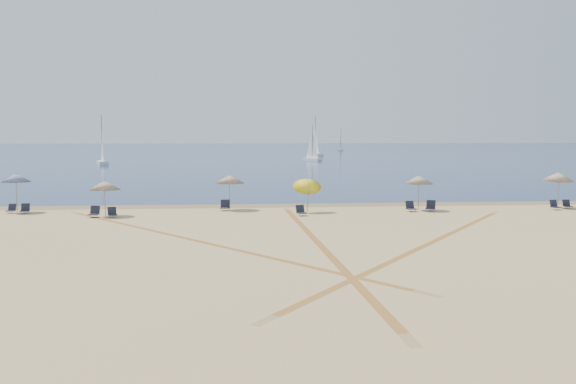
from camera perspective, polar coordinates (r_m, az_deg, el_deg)
The scene contains 24 objects.
ground at distance 22.01m, azimuth 4.78°, elevation -7.95°, with size 160.00×160.00×0.00m, color tan.
ocean at distance 246.20m, azimuth -4.35°, elevation 3.87°, with size 500.00×500.00×0.00m, color #0C2151.
wet_sand at distance 45.54m, azimuth -0.46°, elevation -1.18°, with size 500.00×500.00×0.00m, color olive.
umbrella_0 at distance 44.76m, azimuth -23.26°, elevation 1.18°, with size 1.87×1.87×2.59m.
umbrella_1 at distance 40.74m, azimuth -16.16°, elevation 0.58°, with size 1.95×1.95×2.26m.
umbrella_2 at distance 42.71m, azimuth -5.28°, elevation 1.15°, with size 2.05×2.05×2.40m.
umbrella_3 at distance 41.05m, azimuth 1.74°, elevation 0.81°, with size 1.86×2.01×2.62m.
umbrella_4 at distance 43.18m, azimuth 11.68°, elevation 1.09°, with size 1.95×1.95×2.39m.
umbrella_5 at distance 47.39m, azimuth 23.12°, elevation 1.30°, with size 2.02×2.06×2.56m.
chair_0 at distance 44.56m, azimuth -23.61°, elevation -1.42°, with size 0.54×0.62×0.59m.
chair_1 at distance 44.01m, azimuth -22.56°, elevation -1.43°, with size 0.58×0.66×0.63m.
chair_2 at distance 40.52m, azimuth -17.02°, elevation -1.75°, with size 0.65×0.74×0.69m.
chair_3 at distance 40.15m, azimuth -15.52°, elevation -1.81°, with size 0.68×0.74×0.63m.
chair_4 at distance 42.44m, azimuth -5.69°, elevation -1.24°, with size 0.64×0.74×0.72m.
chair_5 at distance 39.52m, azimuth 1.17°, elevation -1.72°, with size 0.72×0.78×0.66m.
chair_6 at distance 42.51m, azimuth 10.97°, elevation -1.32°, with size 0.66×0.74×0.68m.
chair_7 at distance 42.94m, azimuth 12.70°, elevation -1.27°, with size 0.83×0.88×0.72m.
chair_8 at distance 46.36m, azimuth 22.86°, elevation -1.12°, with size 0.66×0.73×0.66m.
chair_9 at distance 47.40m, azimuth 23.79°, elevation -1.05°, with size 0.53×0.61×0.61m.
sailboat_0 at distance 217.08m, azimuth 4.76°, elevation 4.32°, with size 2.68×5.25×7.58m.
sailboat_1 at distance 156.29m, azimuth 2.45°, elevation 4.30°, with size 3.27×6.75×9.75m.
sailboat_2 at distance 128.10m, azimuth 2.19°, elevation 3.80°, with size 3.59×4.79×7.24m.
sailboat_3 at distance 115.22m, azimuth -16.36°, elevation 3.67°, with size 3.09×5.97×8.63m.
tire_tracks at distance 29.68m, azimuth 2.00°, elevation -4.54°, with size 50.67×42.38×0.00m.
Camera 1 is at (-3.75, -21.12, 4.94)m, focal length 39.56 mm.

